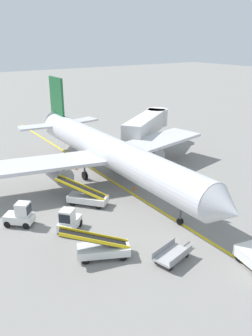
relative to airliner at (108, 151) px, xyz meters
The scene contains 15 objects.
ground_plane 13.94m from the airliner, 94.17° to the right, with size 300.00×300.00×0.00m, color gray.
taxi_line_yellow 9.14m from the airliner, 90.07° to the right, with size 0.30×80.00×0.01m, color yellow.
airliner is the anchor object (origin of this frame).
jet_bridge 13.34m from the airliner, 32.69° to the left, with size 11.97×9.31×4.85m.
baggage_tug_near_wing 11.76m from the airliner, 138.03° to the right, with size 2.66×2.56×2.10m.
baggage_tug_by_cargo_door 12.56m from the airliner, 158.84° to the right, with size 2.65×2.58×2.10m.
belt_loader_forward_hold 6.97m from the airliner, 140.58° to the right, with size 4.16×4.65×2.59m.
belt_loader_aft_hold 15.07m from the airliner, 123.52° to the right, with size 5.05×3.29×2.59m.
baggage_cart_loaded 16.38m from the airliner, 105.19° to the right, with size 3.84×2.18×0.94m.
ground_crew_marshaller 13.54m from the airliner, 78.06° to the right, with size 0.36×0.24×1.70m.
ground_crew_wing_walker 6.82m from the airliner, 54.07° to the right, with size 0.36×0.24×1.70m.
safety_cone_nose_left 6.06m from the airliner, 78.51° to the left, with size 0.36×0.36×0.44m, color orange.
safety_cone_nose_right 5.15m from the airliner, 78.93° to the right, with size 0.36×0.36×0.44m, color orange.
safety_cone_wingtip_left 6.12m from the airliner, 106.93° to the left, with size 0.36×0.36×0.44m, color orange.
safety_cone_wingtip_right 8.61m from the airliner, 59.54° to the right, with size 0.36×0.36×0.44m, color orange.
Camera 1 is at (-18.05, -17.79, 15.12)m, focal length 37.48 mm.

